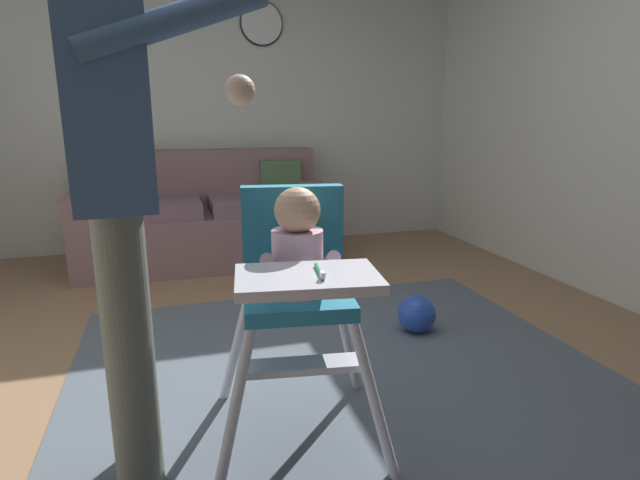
{
  "coord_description": "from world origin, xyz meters",
  "views": [
    {
      "loc": [
        -0.39,
        -1.99,
        1.13
      ],
      "look_at": [
        0.05,
        -0.49,
        0.74
      ],
      "focal_mm": 28.5,
      "sensor_mm": 36.0,
      "label": 1
    }
  ],
  "objects": [
    {
      "name": "ground",
      "position": [
        0.0,
        0.0,
        -0.05
      ],
      "size": [
        5.96,
        6.69,
        0.1
      ],
      "primitive_type": "cube",
      "color": "#977352"
    },
    {
      "name": "wall_far",
      "position": [
        0.0,
        2.58,
        1.26
      ],
      "size": [
        5.16,
        0.06,
        2.53
      ],
      "primitive_type": "cube",
      "color": "silver",
      "rests_on": "ground"
    },
    {
      "name": "area_rug",
      "position": [
        0.29,
        -0.21,
        0.0
      ],
      "size": [
        2.37,
        2.53,
        0.01
      ],
      "primitive_type": "cube",
      "color": "slate",
      "rests_on": "ground"
    },
    {
      "name": "couch",
      "position": [
        -0.15,
        2.06,
        0.33
      ],
      "size": [
        1.9,
        0.86,
        0.86
      ],
      "rotation": [
        0.0,
        0.0,
        -1.57
      ],
      "color": "#836264",
      "rests_on": "ground"
    },
    {
      "name": "high_chair",
      "position": [
        -0.01,
        -0.4,
        0.62
      ],
      "size": [
        0.68,
        0.78,
        0.91
      ],
      "rotation": [
        0.0,
        0.0,
        -1.71
      ],
      "color": "silver",
      "rests_on": "ground"
    },
    {
      "name": "adult_standing",
      "position": [
        -0.55,
        -0.46,
        0.95
      ],
      "size": [
        0.55,
        0.5,
        1.68
      ],
      "rotation": [
        0.0,
        0.0,
        0.12
      ],
      "color": "#626559",
      "rests_on": "ground"
    },
    {
      "name": "toy_ball",
      "position": [
        0.82,
        0.3,
        0.1
      ],
      "size": [
        0.2,
        0.2,
        0.2
      ],
      "primitive_type": "sphere",
      "color": "#284CB7",
      "rests_on": "ground"
    },
    {
      "name": "wall_clock",
      "position": [
        0.42,
        2.53,
        1.88
      ],
      "size": [
        0.36,
        0.04,
        0.36
      ],
      "color": "white"
    }
  ]
}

